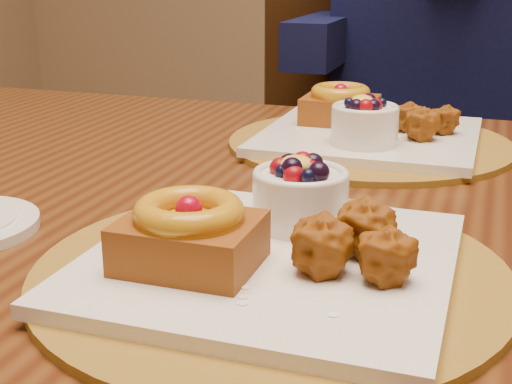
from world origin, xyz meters
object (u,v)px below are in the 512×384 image
Objects in this scene: place_setting_near at (270,248)px; place_setting_far at (368,130)px; dining_table at (330,260)px; chair_far at (381,179)px.

place_setting_far is at bearing 90.00° from place_setting_near.
dining_table is at bearing 89.41° from place_setting_near.
place_setting_near is at bearing -90.59° from dining_table.
place_setting_near and place_setting_far have the same top height.
chair_far is at bearing 93.39° from place_setting_near.
chair_far is at bearing 94.52° from dining_table.
dining_table is at bearing -89.40° from place_setting_far.
place_setting_near is 1.00m from chair_far.
place_setting_far is (-0.00, 0.43, 0.00)m from place_setting_near.
chair_far reaches higher than place_setting_near.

